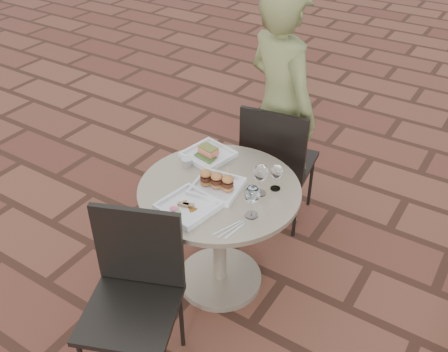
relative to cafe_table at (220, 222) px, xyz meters
The scene contains 13 objects.
ground 0.53m from the cafe_table, 111.42° to the right, with size 60.00×60.00×0.00m, color brown.
cafe_table is the anchor object (origin of this frame).
chair_far 0.70m from the cafe_table, 90.04° to the left, with size 0.50×0.50×0.93m.
chair_near 0.68m from the cafe_table, 94.45° to the right, with size 0.57×0.57×0.93m.
diner 0.89m from the cafe_table, 93.87° to the left, with size 0.60×0.40×1.66m, color #636839.
plate_salmon 0.41m from the cafe_table, 135.19° to the left, with size 0.30×0.30×0.07m.
plate_sliders 0.28m from the cafe_table, 104.77° to the right, with size 0.29×0.29×0.16m.
plate_tuna 0.36m from the cafe_table, 99.15° to the right, with size 0.31×0.31×0.03m.
wine_glass_right 0.48m from the cafe_table, 22.47° to the right, with size 0.08×0.08×0.19m.
wine_glass_mid 0.44m from the cafe_table, 19.51° to the left, with size 0.08×0.08×0.19m.
wine_glass_far 0.47m from the cafe_table, 30.92° to the left, with size 0.07×0.07×0.16m.
steel_ramekin 0.40m from the cafe_table, 164.19° to the left, with size 0.06×0.06×0.05m, color silver.
cutlery_set 0.43m from the cafe_table, 47.56° to the right, with size 0.08×0.18×0.00m, color silver, non-canonical shape.
Camera 1 is at (1.28, -1.64, 2.37)m, focal length 40.00 mm.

